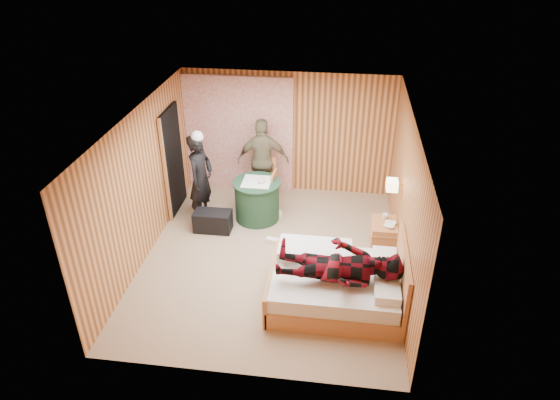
# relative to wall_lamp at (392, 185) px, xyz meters

# --- Properties ---
(floor) EXTENTS (4.20, 5.00, 0.01)m
(floor) POSITION_rel_wall_lamp_xyz_m (-1.92, -0.45, -1.30)
(floor) COLOR #A2826A
(floor) RESTS_ON ground
(ceiling) EXTENTS (4.20, 5.00, 0.01)m
(ceiling) POSITION_rel_wall_lamp_xyz_m (-1.92, -0.45, 1.20)
(ceiling) COLOR white
(ceiling) RESTS_ON wall_back
(wall_back) EXTENTS (4.20, 0.02, 2.50)m
(wall_back) POSITION_rel_wall_lamp_xyz_m (-1.92, 2.05, -0.05)
(wall_back) COLOR #DA8F53
(wall_back) RESTS_ON floor
(wall_left) EXTENTS (0.02, 5.00, 2.50)m
(wall_left) POSITION_rel_wall_lamp_xyz_m (-4.02, -0.45, -0.05)
(wall_left) COLOR #DA8F53
(wall_left) RESTS_ON floor
(wall_right) EXTENTS (0.02, 5.00, 2.50)m
(wall_right) POSITION_rel_wall_lamp_xyz_m (0.18, -0.45, -0.05)
(wall_right) COLOR #DA8F53
(wall_right) RESTS_ON floor
(curtain) EXTENTS (2.20, 0.08, 2.40)m
(curtain) POSITION_rel_wall_lamp_xyz_m (-2.92, 1.98, -0.10)
(curtain) COLOR silver
(curtain) RESTS_ON floor
(doorway) EXTENTS (0.06, 0.90, 2.05)m
(doorway) POSITION_rel_wall_lamp_xyz_m (-3.98, 0.95, -0.28)
(doorway) COLOR black
(doorway) RESTS_ON floor
(wall_lamp) EXTENTS (0.26, 0.24, 0.16)m
(wall_lamp) POSITION_rel_wall_lamp_xyz_m (0.00, 0.00, 0.00)
(wall_lamp) COLOR gold
(wall_lamp) RESTS_ON wall_right
(bed) EXTENTS (1.95, 1.49, 1.02)m
(bed) POSITION_rel_wall_lamp_xyz_m (-0.79, -1.37, -1.00)
(bed) COLOR tan
(bed) RESTS_ON floor
(nightstand) EXTENTS (0.44, 0.60, 0.58)m
(nightstand) POSITION_rel_wall_lamp_xyz_m (-0.04, -0.01, -1.00)
(nightstand) COLOR tan
(nightstand) RESTS_ON floor
(round_table) EXTENTS (0.89, 0.89, 0.79)m
(round_table) POSITION_rel_wall_lamp_xyz_m (-2.36, 0.78, -0.90)
(round_table) COLOR #20452E
(round_table) RESTS_ON floor
(chair_far) EXTENTS (0.54, 0.54, 0.93)m
(chair_far) POSITION_rel_wall_lamp_xyz_m (-2.33, 1.48, -0.76)
(chair_far) COLOR tan
(chair_far) RESTS_ON floor
(chair_near) EXTENTS (0.44, 0.44, 0.89)m
(chair_near) POSITION_rel_wall_lamp_xyz_m (-2.17, 1.00, -0.78)
(chair_near) COLOR tan
(chair_near) RESTS_ON floor
(duffel_bag) EXTENTS (0.68, 0.36, 0.38)m
(duffel_bag) POSITION_rel_wall_lamp_xyz_m (-3.10, 0.26, -1.11)
(duffel_bag) COLOR black
(duffel_bag) RESTS_ON floor
(sneaker_left) EXTENTS (0.28, 0.20, 0.12)m
(sneaker_left) POSITION_rel_wall_lamp_xyz_m (-2.03, 0.85, -1.24)
(sneaker_left) COLOR white
(sneaker_left) RESTS_ON floor
(sneaker_right) EXTENTS (0.26, 0.14, 0.11)m
(sneaker_right) POSITION_rel_wall_lamp_xyz_m (-1.94, -0.04, -1.25)
(sneaker_right) COLOR white
(sneaker_right) RESTS_ON floor
(woman_standing) EXTENTS (0.55, 0.71, 1.72)m
(woman_standing) POSITION_rel_wall_lamp_xyz_m (-3.37, 0.62, -0.44)
(woman_standing) COLOR black
(woman_standing) RESTS_ON floor
(man_at_table) EXTENTS (1.06, 0.54, 1.72)m
(man_at_table) POSITION_rel_wall_lamp_xyz_m (-2.36, 1.53, -0.44)
(man_at_table) COLOR #70674A
(man_at_table) RESTS_ON floor
(man_on_bed) EXTENTS (0.86, 0.67, 1.77)m
(man_on_bed) POSITION_rel_wall_lamp_xyz_m (-0.77, -1.60, -0.36)
(man_on_bed) COLOR #600913
(man_on_bed) RESTS_ON bed
(book_lower) EXTENTS (0.18, 0.23, 0.02)m
(book_lower) POSITION_rel_wall_lamp_xyz_m (-0.04, -0.06, -0.71)
(book_lower) COLOR white
(book_lower) RESTS_ON nightstand
(book_upper) EXTENTS (0.24, 0.27, 0.02)m
(book_upper) POSITION_rel_wall_lamp_xyz_m (-0.04, -0.06, -0.69)
(book_upper) COLOR white
(book_upper) RESTS_ON nightstand
(cup_nightstand) EXTENTS (0.13, 0.13, 0.09)m
(cup_nightstand) POSITION_rel_wall_lamp_xyz_m (-0.04, 0.12, -0.67)
(cup_nightstand) COLOR white
(cup_nightstand) RESTS_ON nightstand
(cup_table) EXTENTS (0.16, 0.16, 0.10)m
(cup_table) POSITION_rel_wall_lamp_xyz_m (-2.26, 0.73, -0.46)
(cup_table) COLOR white
(cup_table) RESTS_ON round_table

